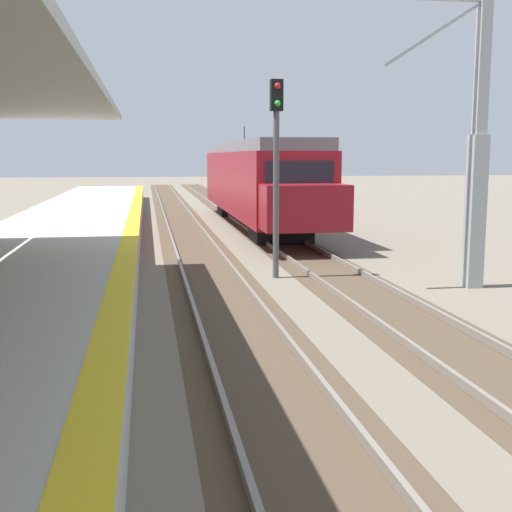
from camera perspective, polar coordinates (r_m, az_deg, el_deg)
station_platform at (r=14.23m, az=-20.38°, el=-3.27°), size 5.00×80.00×0.91m
track_pair_nearest_platform at (r=18.04m, az=-4.00°, el=-1.64°), size 2.34×120.00×0.16m
track_pair_middle at (r=18.66m, az=6.45°, el=-1.33°), size 2.34×120.00×0.16m
approaching_train at (r=30.74m, az=0.09°, el=6.58°), size 2.93×19.60×4.76m
rail_signal_post at (r=17.58m, az=1.75°, el=8.42°), size 0.32×0.34×5.20m
catenary_pylon_far_side at (r=17.02m, az=17.66°, el=9.39°), size 5.00×0.40×7.50m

